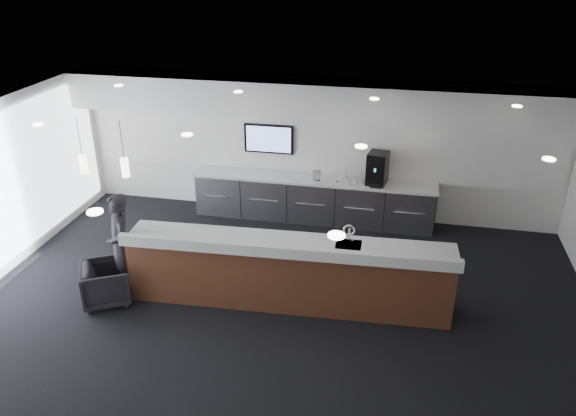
% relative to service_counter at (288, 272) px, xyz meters
% --- Properties ---
extents(ground, '(10.00, 10.00, 0.00)m').
position_rel_service_counter_xyz_m(ground, '(-0.12, -0.55, -0.58)').
color(ground, black).
rests_on(ground, ground).
extents(ceiling, '(10.00, 8.00, 0.02)m').
position_rel_service_counter_xyz_m(ceiling, '(-0.12, -0.55, 2.42)').
color(ceiling, black).
rests_on(ceiling, back_wall).
extents(back_wall, '(10.00, 0.02, 3.00)m').
position_rel_service_counter_xyz_m(back_wall, '(-0.12, 3.45, 0.92)').
color(back_wall, white).
rests_on(back_wall, ground).
extents(soffit_bulkhead, '(10.00, 0.90, 0.70)m').
position_rel_service_counter_xyz_m(soffit_bulkhead, '(-0.12, 3.00, 2.07)').
color(soffit_bulkhead, white).
rests_on(soffit_bulkhead, back_wall).
extents(alcove_panel, '(9.80, 0.06, 1.40)m').
position_rel_service_counter_xyz_m(alcove_panel, '(-0.12, 3.42, 1.02)').
color(alcove_panel, white).
rests_on(alcove_panel, back_wall).
extents(back_credenza, '(5.06, 0.66, 0.95)m').
position_rel_service_counter_xyz_m(back_credenza, '(-0.12, 3.09, -0.10)').
color(back_credenza, gray).
rests_on(back_credenza, ground).
extents(wall_tv, '(1.05, 0.08, 0.62)m').
position_rel_service_counter_xyz_m(wall_tv, '(-1.12, 3.36, 1.07)').
color(wall_tv, black).
rests_on(wall_tv, back_wall).
extents(pendant_left, '(0.12, 0.12, 0.30)m').
position_rel_service_counter_xyz_m(pendant_left, '(-2.52, 0.25, 1.67)').
color(pendant_left, '#FFF3C6').
rests_on(pendant_left, ceiling).
extents(pendant_right, '(0.12, 0.12, 0.30)m').
position_rel_service_counter_xyz_m(pendant_right, '(-3.22, 0.25, 1.67)').
color(pendant_right, '#FFF3C6').
rests_on(pendant_right, ceiling).
extents(ceiling_can_lights, '(7.00, 5.00, 0.02)m').
position_rel_service_counter_xyz_m(ceiling_can_lights, '(-0.12, -0.55, 2.39)').
color(ceiling_can_lights, silver).
rests_on(ceiling_can_lights, ceiling).
extents(service_counter, '(5.26, 1.12, 1.49)m').
position_rel_service_counter_xyz_m(service_counter, '(0.00, 0.00, 0.00)').
color(service_counter, '#58311D').
rests_on(service_counter, ground).
extents(coffee_machine, '(0.45, 0.54, 0.66)m').
position_rel_service_counter_xyz_m(coffee_machine, '(1.18, 3.08, 0.70)').
color(coffee_machine, black).
rests_on(coffee_machine, back_credenza).
extents(info_sign_left, '(0.17, 0.07, 0.24)m').
position_rel_service_counter_xyz_m(info_sign_left, '(-0.03, 2.99, 0.49)').
color(info_sign_left, silver).
rests_on(info_sign_left, back_credenza).
extents(info_sign_right, '(0.19, 0.08, 0.26)m').
position_rel_service_counter_xyz_m(info_sign_right, '(0.46, 3.03, 0.50)').
color(info_sign_right, silver).
rests_on(info_sign_right, back_credenza).
extents(armchair, '(1.02, 1.01, 0.69)m').
position_rel_service_counter_xyz_m(armchair, '(-2.91, -0.57, -0.23)').
color(armchair, black).
rests_on(armchair, ground).
extents(lounge_guest, '(0.72, 0.77, 1.77)m').
position_rel_service_counter_xyz_m(lounge_guest, '(-2.76, -0.21, 0.31)').
color(lounge_guest, black).
rests_on(lounge_guest, ground).
extents(cup_0, '(0.09, 0.09, 0.09)m').
position_rel_service_counter_xyz_m(cup_0, '(1.31, 3.01, 0.42)').
color(cup_0, white).
rests_on(cup_0, back_credenza).
extents(cup_1, '(0.13, 0.13, 0.09)m').
position_rel_service_counter_xyz_m(cup_1, '(1.17, 3.01, 0.42)').
color(cup_1, white).
rests_on(cup_1, back_credenza).
extents(cup_2, '(0.11, 0.11, 0.09)m').
position_rel_service_counter_xyz_m(cup_2, '(1.03, 3.01, 0.42)').
color(cup_2, white).
rests_on(cup_2, back_credenza).
extents(cup_3, '(0.12, 0.12, 0.09)m').
position_rel_service_counter_xyz_m(cup_3, '(0.89, 3.01, 0.42)').
color(cup_3, white).
rests_on(cup_3, back_credenza).
extents(cup_4, '(0.13, 0.13, 0.09)m').
position_rel_service_counter_xyz_m(cup_4, '(0.75, 3.01, 0.42)').
color(cup_4, white).
rests_on(cup_4, back_credenza).
extents(cup_5, '(0.10, 0.10, 0.09)m').
position_rel_service_counter_xyz_m(cup_5, '(0.61, 3.01, 0.42)').
color(cup_5, white).
rests_on(cup_5, back_credenza).
extents(cup_6, '(0.13, 0.13, 0.09)m').
position_rel_service_counter_xyz_m(cup_6, '(0.47, 3.01, 0.42)').
color(cup_6, white).
rests_on(cup_6, back_credenza).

